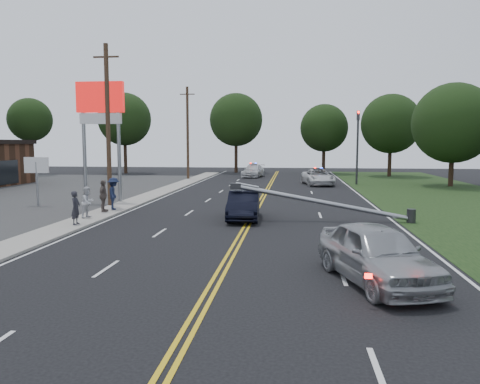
# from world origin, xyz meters

# --- Properties ---
(ground) EXTENTS (120.00, 120.00, 0.00)m
(ground) POSITION_xyz_m (0.00, 0.00, 0.00)
(ground) COLOR black
(ground) RESTS_ON ground
(sidewalk) EXTENTS (1.80, 70.00, 0.12)m
(sidewalk) POSITION_xyz_m (-8.40, 10.00, 0.06)
(sidewalk) COLOR gray
(sidewalk) RESTS_ON ground
(centerline_yellow) EXTENTS (0.36, 80.00, 0.00)m
(centerline_yellow) POSITION_xyz_m (0.00, 10.00, 0.01)
(centerline_yellow) COLOR gold
(centerline_yellow) RESTS_ON ground
(pylon_sign) EXTENTS (3.20, 0.35, 8.00)m
(pylon_sign) POSITION_xyz_m (-10.50, 14.00, 6.00)
(pylon_sign) COLOR gray
(pylon_sign) RESTS_ON ground
(small_sign) EXTENTS (1.60, 0.14, 3.10)m
(small_sign) POSITION_xyz_m (-14.00, 12.00, 2.33)
(small_sign) COLOR gray
(small_sign) RESTS_ON ground
(traffic_signal) EXTENTS (0.28, 0.41, 7.05)m
(traffic_signal) POSITION_xyz_m (8.30, 30.00, 4.21)
(traffic_signal) COLOR #2D2D30
(traffic_signal) RESTS_ON ground
(fallen_streetlight) EXTENTS (9.36, 0.44, 1.91)m
(fallen_streetlight) POSITION_xyz_m (4.19, 8.00, 0.92)
(fallen_streetlight) COLOR #2D2D30
(fallen_streetlight) RESTS_ON ground
(utility_pole_mid) EXTENTS (1.60, 0.28, 10.00)m
(utility_pole_mid) POSITION_xyz_m (-9.20, 12.00, 5.08)
(utility_pole_mid) COLOR #382619
(utility_pole_mid) RESTS_ON ground
(utility_pole_far) EXTENTS (1.60, 0.28, 10.00)m
(utility_pole_far) POSITION_xyz_m (-9.20, 34.00, 5.08)
(utility_pole_far) COLOR #382619
(utility_pole_far) RESTS_ON ground
(tree_4) EXTENTS (5.35, 5.35, 9.55)m
(tree_4) POSITION_xyz_m (-30.40, 39.39, 6.85)
(tree_4) COLOR black
(tree_4) RESTS_ON ground
(tree_5) EXTENTS (6.88, 6.88, 10.53)m
(tree_5) POSITION_xyz_m (-19.79, 43.59, 7.08)
(tree_5) COLOR black
(tree_5) RESTS_ON ground
(tree_6) EXTENTS (7.10, 7.10, 10.64)m
(tree_6) POSITION_xyz_m (-5.50, 46.96, 7.08)
(tree_6) COLOR black
(tree_6) RESTS_ON ground
(tree_7) EXTENTS (6.17, 6.17, 9.02)m
(tree_7) POSITION_xyz_m (6.15, 46.02, 5.92)
(tree_7) COLOR black
(tree_7) RESTS_ON ground
(tree_8) EXTENTS (7.05, 7.05, 9.80)m
(tree_8) POSITION_xyz_m (13.70, 41.82, 6.26)
(tree_8) COLOR black
(tree_8) RESTS_ON ground
(tree_9) EXTENTS (7.31, 7.31, 9.46)m
(tree_9) POSITION_xyz_m (16.69, 29.01, 5.79)
(tree_9) COLOR black
(tree_9) RESTS_ON ground
(crashed_sedan) EXTENTS (1.79, 4.57, 1.48)m
(crashed_sedan) POSITION_xyz_m (-0.37, 8.21, 0.74)
(crashed_sedan) COLOR black
(crashed_sedan) RESTS_ON ground
(waiting_sedan) EXTENTS (3.43, 5.39, 1.71)m
(waiting_sedan) POSITION_xyz_m (4.58, -2.54, 0.85)
(waiting_sedan) COLOR #999CA1
(waiting_sedan) RESTS_ON ground
(emergency_a) EXTENTS (3.31, 5.70, 1.49)m
(emergency_a) POSITION_xyz_m (4.56, 29.05, 0.75)
(emergency_a) COLOR silver
(emergency_a) RESTS_ON ground
(emergency_b) EXTENTS (2.73, 5.19, 1.44)m
(emergency_b) POSITION_xyz_m (-2.45, 38.64, 0.72)
(emergency_b) COLOR silver
(emergency_b) RESTS_ON ground
(bystander_a) EXTENTS (0.39, 0.59, 1.60)m
(bystander_a) POSITION_xyz_m (-8.09, 5.04, 0.92)
(bystander_a) COLOR #25242C
(bystander_a) RESTS_ON sidewalk
(bystander_b) EXTENTS (0.80, 0.92, 1.62)m
(bystander_b) POSITION_xyz_m (-8.42, 7.09, 0.93)
(bystander_b) COLOR silver
(bystander_b) RESTS_ON sidewalk
(bystander_c) EXTENTS (1.03, 1.37, 1.88)m
(bystander_c) POSITION_xyz_m (-8.18, 10.05, 1.06)
(bystander_c) COLOR #18203C
(bystander_c) RESTS_ON sidewalk
(bystander_d) EXTENTS (0.54, 1.10, 1.82)m
(bystander_d) POSITION_xyz_m (-8.44, 9.16, 1.03)
(bystander_d) COLOR #62554E
(bystander_d) RESTS_ON sidewalk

